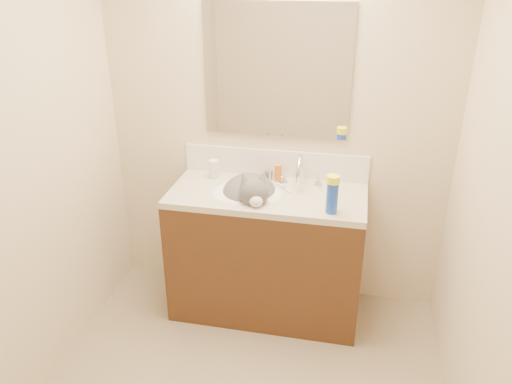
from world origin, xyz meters
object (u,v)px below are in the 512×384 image
at_px(vanity_cabinet, 267,255).
at_px(basin, 247,203).
at_px(silver_jar, 269,175).
at_px(faucet, 300,173).
at_px(amber_bottle, 278,173).
at_px(cat, 250,194).
at_px(spray_can, 332,198).
at_px(pill_bottle, 214,169).

xyz_separation_m(vanity_cabinet, basin, (-0.12, -0.03, 0.38)).
bearing_deg(silver_jar, faucet, -15.72).
relative_size(basin, faucet, 1.61).
relative_size(vanity_cabinet, basin, 2.67).
height_order(silver_jar, amber_bottle, amber_bottle).
bearing_deg(basin, cat, 38.25).
distance_m(basin, cat, 0.06).
bearing_deg(spray_can, faucet, 124.21).
xyz_separation_m(basin, faucet, (0.30, 0.17, 0.16)).
bearing_deg(spray_can, silver_jar, 138.30).
relative_size(vanity_cabinet, amber_bottle, 10.73).
bearing_deg(faucet, spray_can, -55.79).
relative_size(cat, silver_jar, 7.88).
xyz_separation_m(cat, spray_can, (0.50, -0.17, 0.10)).
relative_size(amber_bottle, spray_can, 0.62).
distance_m(pill_bottle, silver_jar, 0.36).
bearing_deg(silver_jar, cat, -108.99).
height_order(basin, faucet, faucet).
height_order(vanity_cabinet, basin, basin).
distance_m(faucet, spray_can, 0.39).
bearing_deg(vanity_cabinet, silver_jar, 98.56).
bearing_deg(faucet, basin, -150.88).
xyz_separation_m(cat, amber_bottle, (0.14, 0.21, 0.07)).
height_order(vanity_cabinet, pill_bottle, pill_bottle).
distance_m(basin, amber_bottle, 0.30).
bearing_deg(pill_bottle, amber_bottle, 4.59).
distance_m(vanity_cabinet, pill_bottle, 0.66).
relative_size(vanity_cabinet, silver_jar, 18.56).
xyz_separation_m(basin, spray_can, (0.52, -0.16, 0.16)).
distance_m(cat, pill_bottle, 0.34).
relative_size(basin, cat, 0.88).
bearing_deg(faucet, amber_bottle, 159.97).
relative_size(faucet, pill_bottle, 2.35).
bearing_deg(amber_bottle, vanity_cabinet, -99.91).
distance_m(amber_bottle, spray_can, 0.53).
relative_size(basin, spray_can, 2.51).
bearing_deg(spray_can, pill_bottle, 156.31).
bearing_deg(silver_jar, pill_bottle, -173.73).
xyz_separation_m(faucet, pill_bottle, (-0.56, 0.02, -0.03)).
distance_m(faucet, silver_jar, 0.22).
bearing_deg(cat, spray_can, -40.64).
relative_size(basin, silver_jar, 6.96).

